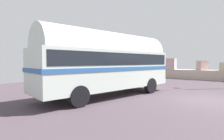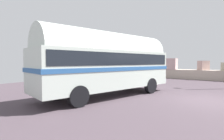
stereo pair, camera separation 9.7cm
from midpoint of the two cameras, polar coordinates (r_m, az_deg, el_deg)
The scene contains 2 objects.
ground at distance 10.33m, azimuth 28.92°, elevation -8.78°, with size 32.00×26.00×0.02m.
vintage_coach at distance 10.08m, azimuth -1.03°, elevation 2.95°, with size 4.16×8.90×3.70m.
Camera 2 is at (1.35, -10.02, 1.99)m, focal length 27.94 mm.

